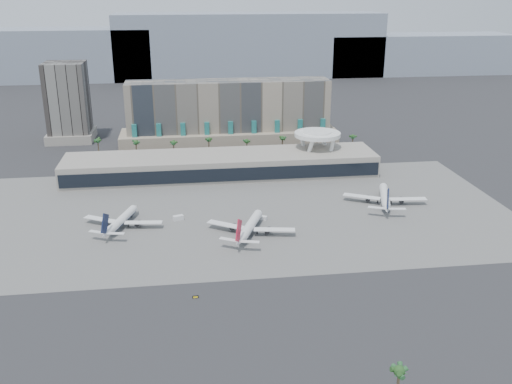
{
  "coord_description": "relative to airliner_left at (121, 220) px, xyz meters",
  "views": [
    {
      "loc": [
        -20.91,
        -189.44,
        99.1
      ],
      "look_at": [
        9.83,
        40.0,
        14.94
      ],
      "focal_mm": 40.0,
      "sensor_mm": 36.0,
      "label": 1
    }
  ],
  "objects": [
    {
      "name": "taxiway_sign",
      "position": [
        29.82,
        -64.49,
        -2.76
      ],
      "size": [
        2.09,
        0.41,
        0.95
      ],
      "rotation": [
        0.0,
        0.0,
        0.04
      ],
      "color": "black",
      "rests_on": "ground"
    },
    {
      "name": "saucer_structure",
      "position": [
        103.62,
        71.83,
        15.22
      ],
      "size": [
        26.0,
        26.0,
        21.89
      ],
      "color": "white",
      "rests_on": "ground"
    },
    {
      "name": "hotel",
      "position": [
        58.62,
        130.25,
        13.58
      ],
      "size": [
        140.0,
        30.0,
        42.0
      ],
      "color": "gray",
      "rests_on": "ground"
    },
    {
      "name": "airliner_left",
      "position": [
        0.0,
        0.0,
        0.0
      ],
      "size": [
        34.61,
        35.8,
        12.8
      ],
      "rotation": [
        0.0,
        0.0,
        -0.32
      ],
      "color": "white",
      "rests_on": "ground"
    },
    {
      "name": "palm_row",
      "position": [
        55.62,
        100.83,
        7.27
      ],
      "size": [
        157.8,
        2.8,
        13.1
      ],
      "color": "brown",
      "rests_on": "ground"
    },
    {
      "name": "terminal",
      "position": [
        48.62,
        65.67,
        3.29
      ],
      "size": [
        170.0,
        32.5,
        14.5
      ],
      "color": "#A0978D",
      "rests_on": "ground"
    },
    {
      "name": "apron_pad",
      "position": [
        48.62,
        10.83,
        -3.2
      ],
      "size": [
        260.0,
        130.0,
        0.06
      ],
      "primitive_type": "cube",
      "color": "#5B5B59",
      "rests_on": "ground"
    },
    {
      "name": "office_tower",
      "position": [
        -46.38,
        155.83,
        19.71
      ],
      "size": [
        30.0,
        30.0,
        52.0
      ],
      "color": "black",
      "rests_on": "ground"
    },
    {
      "name": "airliner_centre",
      "position": [
        54.32,
        -14.74,
        0.24
      ],
      "size": [
        36.63,
        37.78,
        13.76
      ],
      "rotation": [
        0.0,
        0.0,
        -0.38
      ],
      "color": "white",
      "rests_on": "ground"
    },
    {
      "name": "service_vehicle_a",
      "position": [
        24.48,
        4.55,
        -2.12
      ],
      "size": [
        4.99,
        3.58,
        2.21
      ],
      "primitive_type": "cube",
      "rotation": [
        0.0,
        0.0,
        0.34
      ],
      "color": "silver",
      "rests_on": "ground"
    },
    {
      "name": "ground",
      "position": [
        48.62,
        -44.17,
        -3.23
      ],
      "size": [
        900.0,
        900.0,
        0.0
      ],
      "primitive_type": "plane",
      "color": "#232326",
      "rests_on": "ground"
    },
    {
      "name": "mountain_ridge",
      "position": [
        76.49,
        425.83,
        26.66
      ],
      "size": [
        680.0,
        60.0,
        70.0
      ],
      "color": "gray",
      "rests_on": "ground"
    },
    {
      "name": "service_vehicle_b",
      "position": [
        62.24,
        0.06,
        -2.39
      ],
      "size": [
        3.72,
        2.98,
        1.67
      ],
      "primitive_type": "cube",
      "rotation": [
        0.0,
        0.0,
        -0.4
      ],
      "color": "white",
      "rests_on": "ground"
    },
    {
      "name": "airliner_right",
      "position": [
        122.92,
        11.55,
        0.36
      ],
      "size": [
        38.63,
        40.02,
        14.21
      ],
      "rotation": [
        0.0,
        0.0,
        -0.29
      ],
      "color": "white",
      "rests_on": "ground"
    },
    {
      "name": "near_palm_b",
      "position": [
        75.6,
        -128.38,
        9.56
      ],
      "size": [
        6.0,
        6.0,
        15.72
      ],
      "color": "brown",
      "rests_on": "ground"
    }
  ]
}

